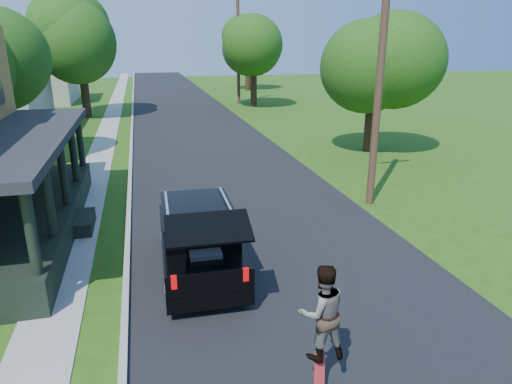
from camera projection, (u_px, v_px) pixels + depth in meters
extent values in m
plane|color=#285410|center=(312.00, 308.00, 10.17)|extent=(140.00, 140.00, 0.00)
cube|color=black|center=(198.00, 136.00, 28.56)|extent=(8.00, 120.00, 0.02)
cube|color=#A8A8A3|center=(132.00, 139.00, 27.63)|extent=(0.15, 120.00, 0.12)
cube|color=gray|center=(105.00, 140.00, 27.27)|extent=(1.30, 120.00, 0.03)
cube|color=black|center=(35.00, 220.00, 13.97)|extent=(2.40, 10.00, 0.90)
cube|color=black|center=(21.00, 138.00, 13.16)|extent=(2.60, 10.30, 0.25)
cube|color=#B9B5A4|center=(28.00, 76.00, 43.04)|extent=(8.00, 8.00, 5.00)
pyramid|color=black|center=(19.00, 23.00, 41.56)|extent=(12.78, 12.78, 2.20)
cube|color=black|center=(200.00, 247.00, 11.65)|extent=(1.99, 4.52, 0.86)
cube|color=black|center=(198.00, 220.00, 11.57)|extent=(1.80, 2.82, 0.56)
cube|color=black|center=(198.00, 208.00, 11.48)|extent=(1.84, 2.91, 0.08)
cube|color=black|center=(209.00, 228.00, 9.18)|extent=(1.75, 0.97, 0.39)
cube|color=#303035|center=(206.00, 260.00, 10.31)|extent=(0.73, 0.63, 0.46)
cube|color=silver|center=(167.00, 207.00, 11.29)|extent=(0.12, 2.46, 0.06)
cube|color=silver|center=(227.00, 203.00, 11.61)|extent=(0.12, 2.46, 0.06)
cube|color=#990505|center=(174.00, 282.00, 9.35)|extent=(0.12, 0.06, 0.31)
cube|color=#990505|center=(246.00, 274.00, 9.66)|extent=(0.12, 0.06, 0.31)
cylinder|color=black|center=(166.00, 238.00, 12.95)|extent=(0.26, 0.70, 0.69)
cylinder|color=black|center=(223.00, 233.00, 13.29)|extent=(0.26, 0.70, 0.69)
cylinder|color=black|center=(171.00, 291.00, 10.21)|extent=(0.26, 0.70, 0.69)
cylinder|color=black|center=(242.00, 283.00, 10.56)|extent=(0.26, 0.70, 0.69)
imported|color=black|center=(322.00, 312.00, 7.46)|extent=(0.83, 0.65, 1.69)
cube|color=#9D100D|center=(319.00, 378.00, 7.58)|extent=(0.37, 0.51, 0.64)
cylinder|color=black|center=(85.00, 91.00, 34.79)|extent=(0.67, 0.67, 3.95)
sphere|color=#336B1C|center=(79.00, 39.00, 33.59)|extent=(5.85, 5.85, 5.46)
sphere|color=#336B1C|center=(83.00, 21.00, 33.04)|extent=(5.07, 5.07, 4.73)
sphere|color=#336B1C|center=(70.00, 30.00, 33.63)|extent=(5.20, 5.20, 4.85)
cylinder|color=black|center=(371.00, 122.00, 24.21)|extent=(0.85, 0.85, 3.15)
sphere|color=#336B1C|center=(376.00, 58.00, 23.18)|extent=(6.61, 6.61, 4.99)
sphere|color=#336B1C|center=(389.00, 35.00, 22.84)|extent=(5.73, 5.73, 4.33)
sphere|color=#336B1C|center=(362.00, 47.00, 23.01)|extent=(5.87, 5.87, 4.44)
cylinder|color=black|center=(254.00, 88.00, 40.57)|extent=(0.67, 0.67, 3.19)
sphere|color=#336B1C|center=(254.00, 49.00, 39.50)|extent=(6.43, 6.43, 5.40)
sphere|color=#336B1C|center=(259.00, 34.00, 39.03)|extent=(5.57, 5.57, 4.68)
sphere|color=#336B1C|center=(246.00, 41.00, 39.44)|extent=(5.72, 5.72, 4.80)
cylinder|color=black|center=(248.00, 74.00, 53.73)|extent=(0.72, 0.72, 3.86)
sphere|color=#336B1C|center=(248.00, 42.00, 52.60)|extent=(5.85, 5.85, 4.98)
sphere|color=#336B1C|center=(251.00, 31.00, 51.96)|extent=(5.07, 5.07, 4.31)
sphere|color=#336B1C|center=(243.00, 37.00, 52.81)|extent=(5.20, 5.20, 4.42)
cylinder|color=#422C1E|center=(381.00, 68.00, 15.20)|extent=(0.28, 0.28, 9.63)
cylinder|color=#422C1E|center=(238.00, 47.00, 41.36)|extent=(0.34, 0.34, 10.14)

